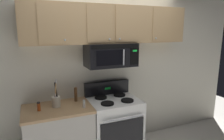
{
  "coord_description": "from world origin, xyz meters",
  "views": [
    {
      "loc": [
        -1.14,
        -2.23,
        1.95
      ],
      "look_at": [
        0.0,
        0.49,
        1.35
      ],
      "focal_mm": 31.81,
      "sensor_mm": 36.0,
      "label": 1
    }
  ],
  "objects_px": {
    "over_range_microwave": "(111,55)",
    "salt_shaker": "(84,104)",
    "utensil_crock_cream": "(56,100)",
    "spice_jar": "(39,107)",
    "stove_range": "(114,126)",
    "pepper_mill": "(76,94)"
  },
  "relations": [
    {
      "from": "stove_range",
      "to": "salt_shaker",
      "type": "bearing_deg",
      "value": -164.1
    },
    {
      "from": "salt_shaker",
      "to": "spice_jar",
      "type": "bearing_deg",
      "value": 167.31
    },
    {
      "from": "salt_shaker",
      "to": "pepper_mill",
      "type": "height_order",
      "value": "pepper_mill"
    },
    {
      "from": "pepper_mill",
      "to": "spice_jar",
      "type": "xyz_separation_m",
      "value": [
        -0.53,
        -0.17,
        -0.05
      ]
    },
    {
      "from": "over_range_microwave",
      "to": "spice_jar",
      "type": "xyz_separation_m",
      "value": [
        -1.08,
        -0.13,
        -0.62
      ]
    },
    {
      "from": "spice_jar",
      "to": "utensil_crock_cream",
      "type": "bearing_deg",
      "value": 14.49
    },
    {
      "from": "stove_range",
      "to": "utensil_crock_cream",
      "type": "xyz_separation_m",
      "value": [
        -0.85,
        0.05,
        0.53
      ]
    },
    {
      "from": "stove_range",
      "to": "over_range_microwave",
      "type": "relative_size",
      "value": 1.47
    },
    {
      "from": "over_range_microwave",
      "to": "pepper_mill",
      "type": "height_order",
      "value": "over_range_microwave"
    },
    {
      "from": "over_range_microwave",
      "to": "salt_shaker",
      "type": "distance_m",
      "value": 0.84
    },
    {
      "from": "salt_shaker",
      "to": "spice_jar",
      "type": "relative_size",
      "value": 0.94
    },
    {
      "from": "stove_range",
      "to": "spice_jar",
      "type": "xyz_separation_m",
      "value": [
        -1.08,
        -0.01,
        0.49
      ]
    },
    {
      "from": "over_range_microwave",
      "to": "utensil_crock_cream",
      "type": "distance_m",
      "value": 1.03
    },
    {
      "from": "salt_shaker",
      "to": "stove_range",
      "type": "bearing_deg",
      "value": 15.9
    },
    {
      "from": "over_range_microwave",
      "to": "spice_jar",
      "type": "relative_size",
      "value": 6.3
    },
    {
      "from": "over_range_microwave",
      "to": "pepper_mill",
      "type": "distance_m",
      "value": 0.79
    },
    {
      "from": "utensil_crock_cream",
      "to": "spice_jar",
      "type": "xyz_separation_m",
      "value": [
        -0.23,
        -0.06,
        -0.04
      ]
    },
    {
      "from": "stove_range",
      "to": "utensil_crock_cream",
      "type": "distance_m",
      "value": 1.0
    },
    {
      "from": "utensil_crock_cream",
      "to": "salt_shaker",
      "type": "height_order",
      "value": "utensil_crock_cream"
    },
    {
      "from": "pepper_mill",
      "to": "stove_range",
      "type": "bearing_deg",
      "value": -15.93
    },
    {
      "from": "over_range_microwave",
      "to": "utensil_crock_cream",
      "type": "xyz_separation_m",
      "value": [
        -0.85,
        -0.07,
        -0.58
      ]
    },
    {
      "from": "pepper_mill",
      "to": "over_range_microwave",
      "type": "bearing_deg",
      "value": -4.16
    }
  ]
}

